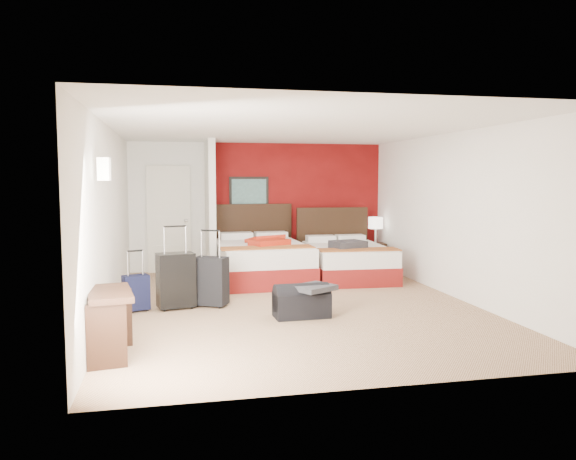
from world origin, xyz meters
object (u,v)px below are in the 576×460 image
object	(u,v)px
suitcase_black	(176,282)
suitcase_charcoal	(211,283)
red_suitcase_open	(267,241)
bed_left	(261,262)
duffel_bag	(302,303)
bed_right	(348,262)
suitcase_navy	(136,295)
nightstand	(375,256)
desk	(110,324)
table_lamp	(376,230)

from	to	relation	value
suitcase_black	suitcase_charcoal	size ratio (longest dim) A/B	1.12
suitcase_charcoal	red_suitcase_open	bearing A→B (deg)	84.94
bed_left	duffel_bag	bearing A→B (deg)	-89.88
bed_right	suitcase_charcoal	bearing A→B (deg)	-143.27
suitcase_charcoal	bed_left	bearing A→B (deg)	88.68
bed_left	suitcase_navy	size ratio (longest dim) A/B	4.67
bed_left	nightstand	bearing A→B (deg)	15.36
suitcase_navy	desk	distance (m)	1.96
bed_right	nightstand	distance (m)	1.24
suitcase_navy	suitcase_black	bearing A→B (deg)	-12.33
table_lamp	suitcase_navy	size ratio (longest dim) A/B	1.11
table_lamp	suitcase_charcoal	xyz separation A→B (m)	(-3.45, -2.62, -0.44)
duffel_bag	desk	world-z (taller)	desk
suitcase_black	nightstand	bearing A→B (deg)	21.34
table_lamp	bed_right	bearing A→B (deg)	-134.17
bed_right	suitcase_charcoal	distance (m)	3.12
suitcase_navy	duffel_bag	xyz separation A→B (m)	(2.13, -0.76, -0.05)
bed_left	suitcase_black	world-z (taller)	suitcase_black
nightstand	table_lamp	world-z (taller)	table_lamp
suitcase_charcoal	bed_right	bearing A→B (deg)	61.04
duffel_bag	desk	xyz separation A→B (m)	(-2.26, -1.20, 0.16)
bed_right	suitcase_black	world-z (taller)	suitcase_black
nightstand	suitcase_black	size ratio (longest dim) A/B	0.70
suitcase_navy	nightstand	bearing A→B (deg)	12.34
table_lamp	duffel_bag	world-z (taller)	table_lamp
suitcase_charcoal	duffel_bag	bearing A→B (deg)	-10.45
red_suitcase_open	suitcase_black	xyz separation A→B (m)	(-1.59, -1.80, -0.34)
duffel_bag	desk	distance (m)	2.56
suitcase_navy	duffel_bag	distance (m)	2.26
bed_right	suitcase_charcoal	world-z (taller)	suitcase_charcoal
nightstand	desk	size ratio (longest dim) A/B	0.63
suitcase_charcoal	desk	size ratio (longest dim) A/B	0.81
nightstand	suitcase_navy	xyz separation A→B (m)	(-4.47, -2.73, -0.03)
red_suitcase_open	suitcase_charcoal	distance (m)	2.11
nightstand	suitcase_charcoal	size ratio (longest dim) A/B	0.78
nightstand	suitcase_charcoal	xyz separation A→B (m)	(-3.45, -2.62, 0.07)
suitcase_navy	table_lamp	bearing A→B (deg)	12.34
bed_left	duffel_bag	xyz separation A→B (m)	(0.10, -2.72, -0.15)
table_lamp	suitcase_charcoal	distance (m)	4.36
red_suitcase_open	duffel_bag	bearing A→B (deg)	-112.96
nightstand	suitcase_navy	size ratio (longest dim) A/B	1.11
bed_right	suitcase_charcoal	xyz separation A→B (m)	(-2.59, -1.73, 0.04)
bed_left	nightstand	size ratio (longest dim) A/B	4.20
bed_left	nightstand	xyz separation A→B (m)	(2.44, 0.77, -0.07)
bed_left	suitcase_black	xyz separation A→B (m)	(-1.49, -1.90, 0.05)
bed_left	table_lamp	xyz separation A→B (m)	(2.44, 0.77, 0.45)
bed_right	suitcase_navy	size ratio (longest dim) A/B	4.17
bed_left	nightstand	distance (m)	2.56
red_suitcase_open	suitcase_charcoal	bearing A→B (deg)	-145.33
bed_right	red_suitcase_open	xyz separation A→B (m)	(-1.48, 0.02, 0.42)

